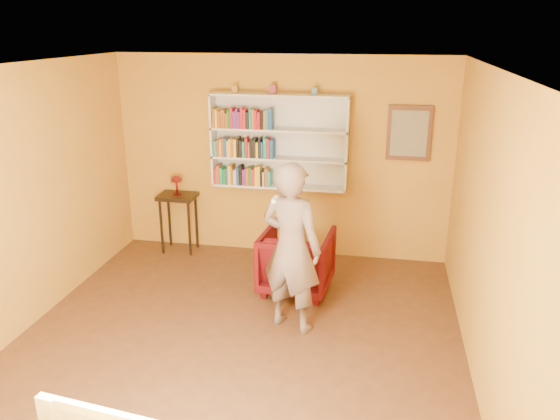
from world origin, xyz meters
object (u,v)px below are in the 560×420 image
object	(u,v)px
ruby_lustre	(176,181)
person	(291,248)
bookshelf	(280,141)
console_table	(178,204)
armchair	(297,261)

from	to	relation	value
ruby_lustre	person	distance (m)	2.58
bookshelf	person	size ratio (longest dim) A/B	1.00
console_table	person	distance (m)	2.59
console_table	ruby_lustre	world-z (taller)	ruby_lustre
ruby_lustre	person	bearing A→B (deg)	-42.80
console_table	armchair	xyz separation A→B (m)	(1.81, -0.89, -0.31)
ruby_lustre	person	xyz separation A→B (m)	(1.89, -1.75, -0.12)
bookshelf	person	distance (m)	2.09
console_table	ruby_lustre	distance (m)	0.33
bookshelf	person	world-z (taller)	bookshelf
bookshelf	console_table	distance (m)	1.69
ruby_lustre	armchair	bearing A→B (deg)	-26.18
console_table	ruby_lustre	size ratio (longest dim) A/B	3.14
ruby_lustre	bookshelf	bearing A→B (deg)	6.45
ruby_lustre	armchair	xyz separation A→B (m)	(1.81, -0.89, -0.64)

